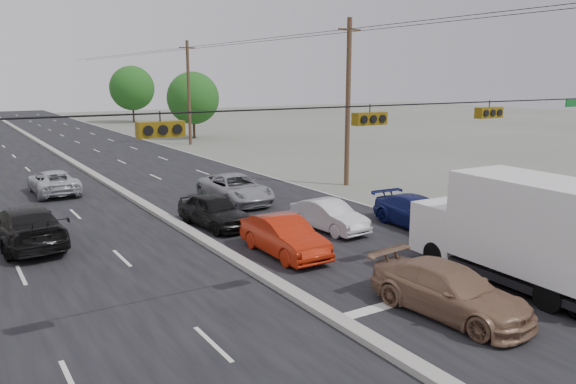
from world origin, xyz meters
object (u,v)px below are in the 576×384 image
(red_sedan, at_px, (284,237))
(tree_right_far, at_px, (132,88))
(black_suv, at_px, (556,269))
(queue_car_d, at_px, (417,213))
(queue_car_c, at_px, (235,189))
(oncoming_near, at_px, (25,227))
(tree_right_mid, at_px, (193,98))
(queue_car_a, at_px, (214,211))
(queue_car_b, at_px, (329,216))
(utility_pole_right_c, at_px, (189,92))
(tan_sedan, at_px, (450,291))
(utility_pole_right_b, at_px, (348,102))
(box_truck, at_px, (517,229))
(oncoming_far, at_px, (53,182))

(red_sedan, bearing_deg, tree_right_far, 78.04)
(black_suv, bearing_deg, queue_car_d, 79.28)
(queue_car_c, xyz_separation_m, oncoming_near, (-10.57, -2.68, 0.07))
(tree_right_mid, xyz_separation_m, queue_car_a, (-13.60, -34.74, -3.60))
(black_suv, distance_m, queue_car_b, 9.68)
(utility_pole_right_c, xyz_separation_m, queue_car_a, (-11.10, -29.74, -4.37))
(queue_car_d, bearing_deg, tree_right_far, 87.81)
(black_suv, distance_m, oncoming_near, 19.21)
(tree_right_mid, distance_m, black_suv, 48.30)
(tree_right_mid, relative_size, queue_car_b, 1.80)
(queue_car_c, bearing_deg, tan_sedan, -95.65)
(queue_car_c, height_order, queue_car_d, queue_car_c)
(black_suv, bearing_deg, red_sedan, 126.82)
(tan_sedan, relative_size, red_sedan, 1.10)
(utility_pole_right_b, bearing_deg, queue_car_b, -131.92)
(queue_car_b, bearing_deg, utility_pole_right_c, 73.09)
(box_truck, xyz_separation_m, oncoming_near, (-12.84, 12.75, -1.01))
(tree_right_far, distance_m, box_truck, 71.92)
(box_truck, height_order, oncoming_near, box_truck)
(queue_car_b, height_order, queue_car_c, queue_car_c)
(tree_right_far, xyz_separation_m, queue_car_d, (-7.07, -64.67, -4.27))
(tan_sedan, bearing_deg, black_suv, -15.40)
(utility_pole_right_c, xyz_separation_m, black_suv, (-5.50, -42.50, -4.30))
(utility_pole_right_c, distance_m, black_suv, 43.07)
(queue_car_b, height_order, queue_car_d, queue_car_d)
(queue_car_c, bearing_deg, oncoming_far, 135.42)
(utility_pole_right_b, distance_m, queue_car_c, 9.22)
(tree_right_mid, relative_size, red_sedan, 1.62)
(tan_sedan, relative_size, queue_car_d, 1.02)
(red_sedan, bearing_deg, queue_car_c, 74.69)
(queue_car_b, distance_m, oncoming_far, 17.06)
(oncoming_far, bearing_deg, box_truck, 113.24)
(tree_right_mid, height_order, oncoming_near, tree_right_mid)
(box_truck, height_order, oncoming_far, box_truck)
(queue_car_d, height_order, oncoming_far, queue_car_d)
(black_suv, relative_size, queue_car_c, 1.08)
(tree_right_mid, relative_size, black_suv, 1.23)
(utility_pole_right_b, relative_size, utility_pole_right_c, 1.00)
(box_truck, height_order, queue_car_a, box_truck)
(tree_right_far, relative_size, red_sedan, 1.85)
(queue_car_c, bearing_deg, tree_right_mid, 70.45)
(queue_car_d, bearing_deg, red_sedan, -174.52)
(utility_pole_right_c, bearing_deg, oncoming_near, -123.21)
(tree_right_mid, distance_m, queue_car_d, 40.30)
(tree_right_far, distance_m, queue_car_a, 61.64)
(tree_right_far, xyz_separation_m, black_suv, (-9.00, -72.50, -4.15))
(red_sedan, bearing_deg, tree_right_mid, 72.10)
(utility_pole_right_c, relative_size, red_sedan, 2.27)
(utility_pole_right_c, relative_size, oncoming_far, 2.03)
(box_truck, bearing_deg, red_sedan, 129.03)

